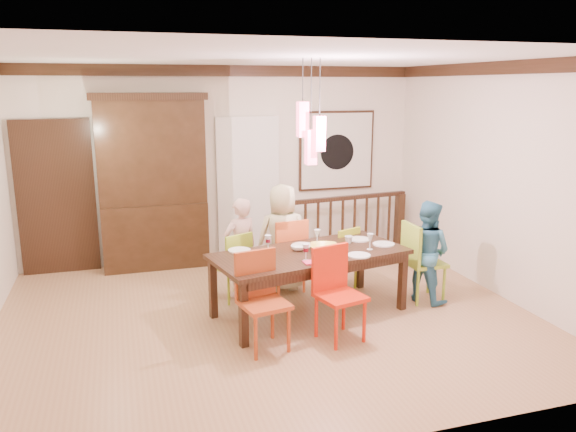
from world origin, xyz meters
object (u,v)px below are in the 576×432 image
object	(u,v)px
dining_table	(310,258)
balustrade	(343,225)
chair_end_right	(425,256)
person_end_right	(426,251)
china_hutch	(153,182)
chair_far_left	(231,261)
person_far_mid	(283,238)
person_far_left	(241,248)

from	to	relation	value
dining_table	balustrade	xyz separation A→B (m)	(1.23, 1.97, -0.17)
dining_table	chair_end_right	xyz separation A→B (m)	(1.50, 0.00, -0.11)
chair_end_right	person_end_right	world-z (taller)	person_end_right
china_hutch	balustrade	bearing A→B (deg)	-7.04
chair_end_right	balustrade	bearing A→B (deg)	8.16
chair_far_left	person_far_mid	xyz separation A→B (m)	(0.71, 0.13, 0.20)
dining_table	china_hutch	xyz separation A→B (m)	(-1.58, 2.32, 0.59)
balustrade	person_far_mid	size ratio (longest dim) A/B	1.59
china_hutch	person_end_right	xyz separation A→B (m)	(3.08, -2.34, -0.63)
chair_end_right	person_far_mid	size ratio (longest dim) A/B	0.70
china_hutch	person_end_right	distance (m)	3.92
chair_end_right	person_far_mid	bearing A→B (deg)	61.59
chair_far_left	person_far_left	world-z (taller)	person_far_left
person_far_mid	china_hutch	bearing A→B (deg)	-40.24
chair_end_right	chair_far_left	bearing A→B (deg)	72.46
balustrade	dining_table	bearing A→B (deg)	-128.42
dining_table	chair_far_left	world-z (taller)	chair_far_left
balustrade	person_far_left	distance (m)	2.21
china_hutch	balustrade	size ratio (longest dim) A/B	1.13
dining_table	balustrade	distance (m)	2.33
chair_far_left	chair_end_right	bearing A→B (deg)	137.64
dining_table	china_hutch	world-z (taller)	china_hutch
chair_end_right	person_far_mid	world-z (taller)	person_far_mid
person_far_left	person_far_mid	distance (m)	0.58
china_hutch	balustrade	xyz separation A→B (m)	(2.80, -0.35, -0.76)
balustrade	person_far_mid	world-z (taller)	person_far_mid
china_hutch	person_end_right	world-z (taller)	china_hutch
chair_far_left	person_far_left	distance (m)	0.21
person_far_mid	person_end_right	size ratio (longest dim) A/B	1.11
chair_far_left	china_hutch	size ratio (longest dim) A/B	0.34
person_end_right	person_far_left	bearing A→B (deg)	40.49
chair_end_right	person_end_right	xyz separation A→B (m)	(0.00, -0.02, 0.07)
chair_far_left	dining_table	bearing A→B (deg)	112.24
chair_end_right	china_hutch	xyz separation A→B (m)	(-3.08, 2.32, 0.70)
dining_table	person_far_left	distance (m)	1.02
china_hutch	person_end_right	bearing A→B (deg)	-37.21
chair_far_left	person_far_left	xyz separation A→B (m)	(0.14, 0.07, 0.14)
balustrade	chair_far_left	bearing A→B (deg)	-154.74
balustrade	person_end_right	world-z (taller)	person_end_right
person_end_right	balustrade	bearing A→B (deg)	-20.58
person_end_right	chair_end_right	bearing A→B (deg)	-18.52
person_far_mid	person_end_right	bearing A→B (deg)	154.72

